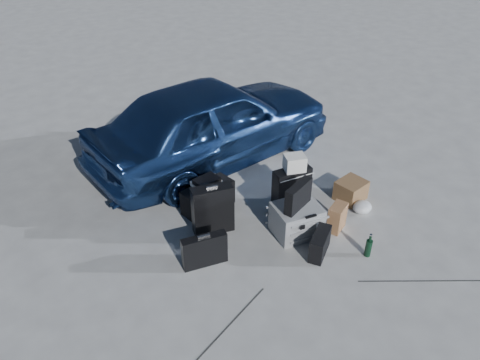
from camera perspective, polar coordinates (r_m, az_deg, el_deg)
name	(u,v)px	position (r m, az deg, el deg)	size (l,w,h in m)	color
ground	(296,252)	(5.56, 6.82, -8.74)	(60.00, 60.00, 0.00)	beige
car	(213,121)	(6.90, -3.30, 7.16)	(1.52, 3.77, 1.28)	navy
pelican_case	(297,220)	(5.71, 6.91, -4.83)	(0.54, 0.44, 0.39)	gray
laptop_bag	(298,196)	(5.48, 7.12, -1.95)	(0.43, 0.11, 0.33)	black
briefcase	(205,251)	(5.27, -4.35, -8.58)	(0.51, 0.11, 0.40)	black
suitcase_left	(213,210)	(5.63, -3.34, -3.63)	(0.49, 0.18, 0.64)	black
suitcase_right	(291,189)	(6.05, 6.28, -1.08)	(0.49, 0.18, 0.59)	black
white_carton	(295,163)	(5.83, 6.68, 2.10)	(0.25, 0.20, 0.20)	white
duffel_bag	(208,197)	(6.08, -3.92, -2.13)	(0.69, 0.30, 0.35)	black
flat_box_white	(207,184)	(5.97, -4.00, -0.53)	(0.36, 0.27, 0.06)	white
flat_box_black	(207,181)	(5.92, -4.08, -0.11)	(0.30, 0.22, 0.07)	black
kraft_bag	(337,217)	(5.86, 11.75, -4.50)	(0.26, 0.16, 0.35)	#986C42
cardboard_box	(351,190)	(6.43, 13.36, -1.23)	(0.37, 0.32, 0.28)	brown
plastic_bag	(362,207)	(6.27, 14.69, -3.22)	(0.26, 0.22, 0.15)	silver
messenger_bag	(320,244)	(5.49, 9.72, -7.66)	(0.42, 0.16, 0.29)	black
green_bottle	(369,245)	(5.58, 15.43, -7.70)	(0.08, 0.08, 0.30)	black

